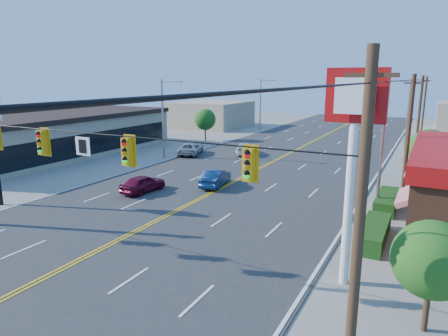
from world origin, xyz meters
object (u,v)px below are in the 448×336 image
at_px(car_magenta, 143,184).
at_px(car_silver, 191,149).
at_px(kfc_pylon, 354,135).
at_px(car_white, 244,149).
at_px(signal_span, 61,157).
at_px(car_blue, 216,178).

xyz_separation_m(car_magenta, car_silver, (-4.72, 13.91, 0.02)).
bearing_deg(kfc_pylon, car_white, 123.06).
relative_size(signal_span, car_white, 5.59).
distance_m(car_blue, car_white, 13.44).
bearing_deg(car_silver, signal_span, 89.82).
height_order(car_blue, car_silver, car_silver).
distance_m(signal_span, car_magenta, 12.24).
bearing_deg(car_blue, car_white, -84.36).
bearing_deg(signal_span, car_silver, 110.50).
bearing_deg(car_magenta, car_blue, -130.16).
bearing_deg(car_magenta, kfc_pylon, 161.72).
relative_size(car_blue, car_white, 0.89).
height_order(signal_span, car_silver, signal_span).
height_order(signal_span, car_white, signal_span).
bearing_deg(car_blue, car_magenta, 35.52).
distance_m(car_magenta, car_silver, 14.69).
height_order(kfc_pylon, car_silver, kfc_pylon).
distance_m(kfc_pylon, car_white, 28.48).
xyz_separation_m(car_blue, car_silver, (-8.58, 10.03, 0.01)).
bearing_deg(car_blue, car_silver, -59.13).
bearing_deg(car_white, signal_span, 76.42).
distance_m(signal_span, car_white, 28.07).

